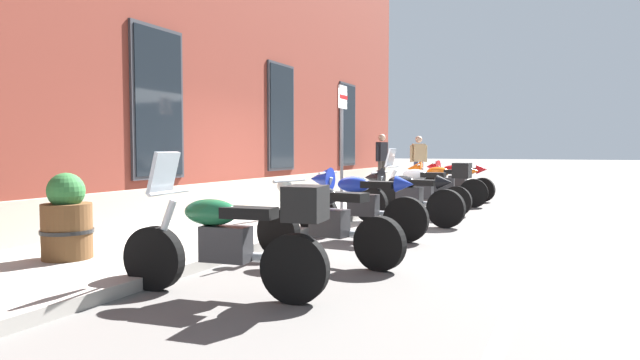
{
  "coord_description": "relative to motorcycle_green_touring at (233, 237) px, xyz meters",
  "views": [
    {
      "loc": [
        -9.07,
        -3.6,
        1.33
      ],
      "look_at": [
        0.6,
        0.88,
        0.72
      ],
      "focal_mm": 30.07,
      "sensor_mm": 36.0,
      "label": 1
    }
  ],
  "objects": [
    {
      "name": "ground_plane",
      "position": [
        5.09,
        0.9,
        -0.55
      ],
      "size": [
        140.0,
        140.0,
        0.0
      ],
      "primitive_type": "plane",
      "color": "#565451"
    },
    {
      "name": "sidewalk",
      "position": [
        5.09,
        2.21,
        -0.48
      ],
      "size": [
        27.0,
        2.61,
        0.13
      ],
      "primitive_type": "cube",
      "color": "gray",
      "rests_on": "ground_plane"
    },
    {
      "name": "lane_stripe",
      "position": [
        5.09,
        -2.3,
        -0.54
      ],
      "size": [
        27.0,
        0.12,
        0.01
      ],
      "primitive_type": "cube",
      "color": "silver",
      "rests_on": "ground_plane"
    },
    {
      "name": "brick_pub_facade",
      "position": [
        5.09,
        7.45,
        3.4
      ],
      "size": [
        21.0,
        7.98,
        7.91
      ],
      "color": "maroon",
      "rests_on": "ground_plane"
    },
    {
      "name": "motorcycle_green_touring",
      "position": [
        0.0,
        0.0,
        0.0
      ],
      "size": [
        0.66,
        2.03,
        1.31
      ],
      "color": "black",
      "rests_on": "ground_plane"
    },
    {
      "name": "motorcycle_black_naked",
      "position": [
        1.69,
        -0.14,
        -0.07
      ],
      "size": [
        0.62,
        2.01,
        0.97
      ],
      "color": "black",
      "rests_on": "ground_plane"
    },
    {
      "name": "motorcycle_blue_sport",
      "position": [
        3.47,
        0.17,
        0.03
      ],
      "size": [
        0.62,
        2.07,
        1.06
      ],
      "color": "black",
      "rests_on": "ground_plane"
    },
    {
      "name": "motorcycle_black_sport",
      "position": [
        5.21,
        -0.06,
        0.0
      ],
      "size": [
        0.62,
        2.08,
        1.0
      ],
      "color": "black",
      "rests_on": "ground_plane"
    },
    {
      "name": "motorcycle_silver_touring",
      "position": [
        6.81,
        -0.08,
        0.02
      ],
      "size": [
        0.62,
        2.11,
        1.36
      ],
      "color": "black",
      "rests_on": "ground_plane"
    },
    {
      "name": "motorcycle_orange_sport",
      "position": [
        8.55,
        0.03,
        0.02
      ],
      "size": [
        0.62,
        2.07,
        1.06
      ],
      "color": "black",
      "rests_on": "ground_plane"
    },
    {
      "name": "motorcycle_red_sport",
      "position": [
        10.17,
        0.02,
        0.03
      ],
      "size": [
        0.63,
        2.01,
        1.05
      ],
      "color": "black",
      "rests_on": "ground_plane"
    },
    {
      "name": "pedestrian_dark_jacket",
      "position": [
        12.42,
        2.72,
        0.54
      ],
      "size": [
        0.65,
        0.3,
        1.71
      ],
      "color": "#38332D",
      "rests_on": "sidewalk"
    },
    {
      "name": "pedestrian_tan_coat",
      "position": [
        13.13,
        1.7,
        0.5
      ],
      "size": [
        0.4,
        0.49,
        1.65
      ],
      "color": "#2D3351",
      "rests_on": "sidewalk"
    },
    {
      "name": "parking_sign",
      "position": [
        5.64,
        1.28,
        1.17
      ],
      "size": [
        0.36,
        0.07,
        2.47
      ],
      "color": "#4C4C51",
      "rests_on": "sidewalk"
    },
    {
      "name": "barrel_planter",
      "position": [
        0.17,
        2.3,
        -0.0
      ],
      "size": [
        0.56,
        0.56,
        0.95
      ],
      "color": "brown",
      "rests_on": "sidewalk"
    }
  ]
}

